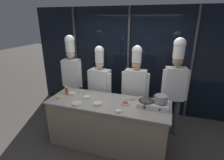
% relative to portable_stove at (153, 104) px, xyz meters
% --- Properties ---
extents(ground_plane, '(24.00, 24.00, 0.00)m').
position_rel_portable_stove_xyz_m(ground_plane, '(-0.82, -0.08, -0.98)').
color(ground_plane, '#47423D').
extents(window_wall_back, '(5.40, 0.09, 2.70)m').
position_rel_portable_stove_xyz_m(window_wall_back, '(-0.82, 1.56, 0.37)').
color(window_wall_back, black).
rests_on(window_wall_back, ground_plane).
extents(demo_counter, '(2.29, 0.83, 0.93)m').
position_rel_portable_stove_xyz_m(demo_counter, '(-0.82, -0.08, -0.51)').
color(demo_counter, gray).
rests_on(demo_counter, ground_plane).
extents(portable_stove, '(0.53, 0.34, 0.10)m').
position_rel_portable_stove_xyz_m(portable_stove, '(0.00, 0.00, 0.00)').
color(portable_stove, silver).
rests_on(portable_stove, demo_counter).
extents(frying_pan, '(0.29, 0.50, 0.05)m').
position_rel_portable_stove_xyz_m(frying_pan, '(-0.12, -0.00, 0.08)').
color(frying_pan, '#38332D').
rests_on(frying_pan, portable_stove).
extents(stock_pot, '(0.25, 0.22, 0.13)m').
position_rel_portable_stove_xyz_m(stock_pot, '(0.12, 0.00, 0.12)').
color(stock_pot, '#93969B').
rests_on(stock_pot, portable_stove).
extents(squeeze_bottle_chili, '(0.06, 0.06, 0.19)m').
position_rel_portable_stove_xyz_m(squeeze_bottle_chili, '(-1.74, -0.01, 0.04)').
color(squeeze_bottle_chili, red).
rests_on(squeeze_bottle_chili, demo_counter).
extents(prep_bowl_bean_sprouts, '(0.09, 0.09, 0.04)m').
position_rel_portable_stove_xyz_m(prep_bowl_bean_sprouts, '(-0.52, -0.38, -0.03)').
color(prep_bowl_bean_sprouts, white).
rests_on(prep_bowl_bean_sprouts, demo_counter).
extents(prep_bowl_chili_flakes, '(0.15, 0.15, 0.04)m').
position_rel_portable_stove_xyz_m(prep_bowl_chili_flakes, '(-0.49, -0.08, -0.02)').
color(prep_bowl_chili_flakes, white).
rests_on(prep_bowl_chili_flakes, demo_counter).
extents(prep_bowl_ginger, '(0.16, 0.16, 0.05)m').
position_rel_portable_stove_xyz_m(prep_bowl_ginger, '(-0.96, -0.25, -0.02)').
color(prep_bowl_ginger, white).
rests_on(prep_bowl_ginger, demo_counter).
extents(prep_bowl_carrots, '(0.13, 0.13, 0.06)m').
position_rel_portable_stove_xyz_m(prep_bowl_carrots, '(-1.76, -0.24, -0.02)').
color(prep_bowl_carrots, white).
rests_on(prep_bowl_carrots, demo_counter).
extents(prep_bowl_mushrooms, '(0.10, 0.10, 0.03)m').
position_rel_portable_stove_xyz_m(prep_bowl_mushrooms, '(-1.55, 0.18, -0.03)').
color(prep_bowl_mushrooms, white).
rests_on(prep_bowl_mushrooms, demo_counter).
extents(prep_bowl_garlic, '(0.14, 0.14, 0.04)m').
position_rel_portable_stove_xyz_m(prep_bowl_garlic, '(-1.26, -0.06, -0.02)').
color(prep_bowl_garlic, white).
rests_on(prep_bowl_garlic, demo_counter).
extents(prep_bowl_chicken, '(0.15, 0.15, 0.04)m').
position_rel_portable_stove_xyz_m(prep_bowl_chicken, '(-1.63, 0.01, -0.02)').
color(prep_bowl_chicken, white).
rests_on(prep_bowl_chicken, demo_counter).
extents(prep_bowl_shrimp, '(0.16, 0.16, 0.04)m').
position_rel_portable_stove_xyz_m(prep_bowl_shrimp, '(-1.32, -0.37, -0.02)').
color(prep_bowl_shrimp, white).
rests_on(prep_bowl_shrimp, demo_counter).
extents(serving_spoon_slotted, '(0.21, 0.13, 0.02)m').
position_rel_portable_stove_xyz_m(serving_spoon_slotted, '(-0.41, 0.14, -0.04)').
color(serving_spoon_slotted, olive).
rests_on(serving_spoon_slotted, demo_counter).
extents(chef_head, '(0.52, 0.24, 2.06)m').
position_rel_portable_stove_xyz_m(chef_head, '(-1.99, 0.65, 0.25)').
color(chef_head, '#2D3856').
rests_on(chef_head, ground_plane).
extents(chef_sous, '(0.60, 0.30, 1.86)m').
position_rel_portable_stove_xyz_m(chef_sous, '(-1.24, 0.57, 0.06)').
color(chef_sous, '#2D3856').
rests_on(chef_sous, ground_plane).
extents(chef_line, '(0.59, 0.25, 1.90)m').
position_rel_portable_stove_xyz_m(chef_line, '(-0.44, 0.60, 0.11)').
color(chef_line, '#232326').
rests_on(chef_line, ground_plane).
extents(chef_pastry, '(0.51, 0.28, 2.08)m').
position_rel_portable_stove_xyz_m(chef_pastry, '(0.35, 0.62, 0.26)').
color(chef_pastry, '#4C4C51').
rests_on(chef_pastry, ground_plane).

